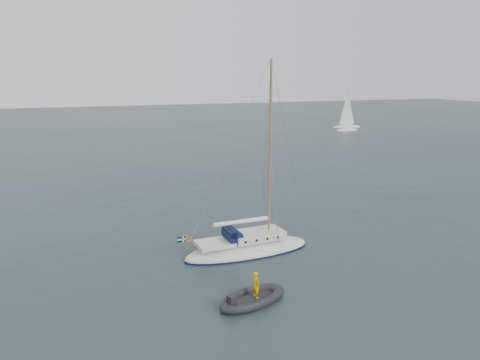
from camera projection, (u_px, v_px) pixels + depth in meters
name	position (u px, v px, depth m)	size (l,w,h in m)	color
ground	(269.00, 251.00, 31.51)	(300.00, 300.00, 0.00)	black
sailboat	(248.00, 239.00, 31.00)	(9.27, 2.78, 13.20)	beige
dinghy	(237.00, 255.00, 30.35)	(2.54, 1.15, 0.36)	#4D4D52
rib	(252.00, 298.00, 24.43)	(4.19, 1.90, 1.67)	black
distant_yacht_c	(347.00, 110.00, 101.91)	(6.60, 3.52, 8.75)	silver
distant_yacht_b	(348.00, 116.00, 96.66)	(5.35, 2.85, 7.09)	silver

